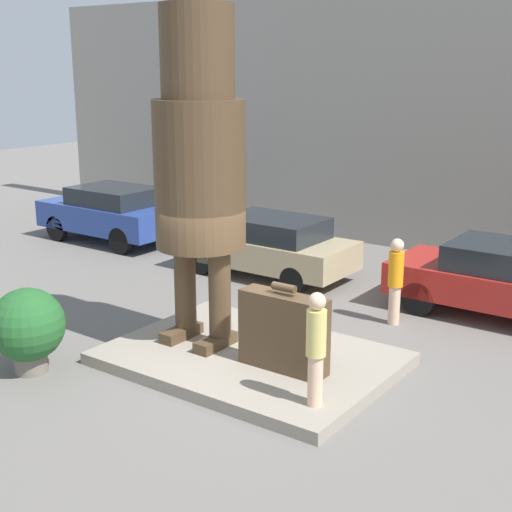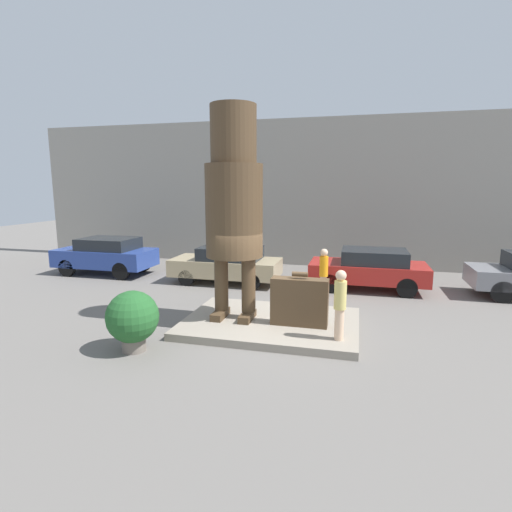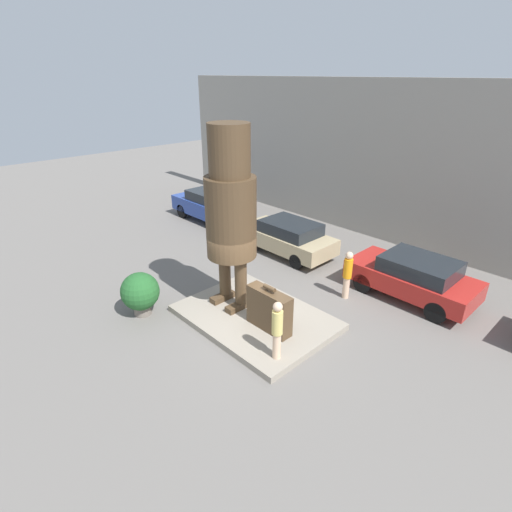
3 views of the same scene
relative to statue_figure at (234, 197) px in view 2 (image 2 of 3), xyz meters
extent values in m
plane|color=slate|center=(0.99, 0.03, -3.42)|extent=(60.00, 60.00, 0.00)
cube|color=gray|center=(0.99, 0.03, -3.32)|extent=(4.55, 3.28, 0.20)
cube|color=gray|center=(0.99, 8.89, -0.06)|extent=(28.00, 0.60, 6.72)
cube|color=#4C3823|center=(-0.38, -0.13, -3.13)|extent=(0.29, 0.85, 0.19)
cube|color=#4C3823|center=(0.38, -0.13, -3.13)|extent=(0.29, 0.85, 0.19)
cylinder|color=#4C3823|center=(-0.38, 0.00, -2.29)|extent=(0.37, 0.37, 1.49)
cylinder|color=#4C3823|center=(0.38, 0.00, -2.29)|extent=(0.37, 0.37, 1.49)
cylinder|color=#4C3823|center=(0.00, 0.00, -0.35)|extent=(1.49, 1.49, 2.39)
cylinder|color=#4C3823|center=(0.00, 0.00, 1.57)|extent=(1.17, 1.17, 1.44)
cube|color=#4C3823|center=(1.77, -0.18, -2.61)|extent=(1.44, 0.42, 1.22)
cylinder|color=#4C3823|center=(1.77, -0.18, -1.89)|extent=(0.40, 0.12, 0.12)
cylinder|color=beige|center=(2.81, -0.94, -2.85)|extent=(0.21, 0.21, 0.74)
cylinder|color=#DBC66B|center=(2.81, -0.94, -2.15)|extent=(0.28, 0.28, 0.66)
sphere|color=beige|center=(2.81, -0.94, -1.70)|extent=(0.25, 0.25, 0.25)
cube|color=#284293|center=(-7.21, 4.63, -2.70)|extent=(4.07, 1.85, 0.72)
cube|color=#1E2328|center=(-7.01, 4.63, -2.10)|extent=(2.24, 1.67, 0.48)
cylinder|color=black|center=(-8.47, 3.79, -3.06)|extent=(0.71, 0.18, 0.71)
cylinder|color=black|center=(-8.47, 5.47, -3.06)|extent=(0.71, 0.18, 0.71)
cylinder|color=black|center=(-5.95, 3.79, -3.06)|extent=(0.71, 0.18, 0.71)
cylinder|color=black|center=(-5.95, 5.47, -3.06)|extent=(0.71, 0.18, 0.71)
cube|color=tan|center=(-1.76, 4.41, -2.80)|extent=(4.14, 1.79, 0.64)
cube|color=#1E2328|center=(-1.55, 4.41, -2.24)|extent=(2.28, 1.61, 0.48)
cylinder|color=black|center=(-3.04, 3.60, -3.11)|extent=(0.60, 0.18, 0.60)
cylinder|color=black|center=(-3.04, 5.21, -3.11)|extent=(0.60, 0.18, 0.60)
cylinder|color=black|center=(-0.47, 3.60, -3.11)|extent=(0.60, 0.18, 0.60)
cylinder|color=black|center=(-0.47, 5.21, -3.11)|extent=(0.60, 0.18, 0.60)
cube|color=#B2231E|center=(3.53, 4.74, -2.76)|extent=(4.09, 1.87, 0.63)
cube|color=#1E2328|center=(3.74, 4.74, -2.20)|extent=(2.25, 1.68, 0.50)
cylinder|color=black|center=(2.26, 3.90, -3.08)|extent=(0.68, 0.18, 0.68)
cylinder|color=black|center=(2.26, 5.59, -3.08)|extent=(0.68, 0.18, 0.68)
cylinder|color=black|center=(4.80, 3.90, -3.08)|extent=(0.68, 0.18, 0.68)
cylinder|color=black|center=(4.80, 5.59, -3.08)|extent=(0.68, 0.18, 0.68)
cylinder|color=black|center=(7.70, 4.04, -3.06)|extent=(0.72, 0.18, 0.72)
cylinder|color=black|center=(7.70, 5.68, -3.06)|extent=(0.72, 0.18, 0.72)
cylinder|color=#70665B|center=(-1.70, -2.28, -3.26)|extent=(0.53, 0.53, 0.31)
sphere|color=#235B28|center=(-1.70, -2.28, -2.61)|extent=(1.18, 1.18, 1.18)
cylinder|color=beige|center=(2.09, 3.16, -3.04)|extent=(0.22, 0.22, 0.75)
cylinder|color=orange|center=(2.09, 3.16, -2.33)|extent=(0.28, 0.28, 0.67)
sphere|color=beige|center=(2.09, 3.16, -1.87)|extent=(0.25, 0.25, 0.25)
camera|label=1|loc=(7.42, -8.79, 1.36)|focal=50.00mm
camera|label=2|loc=(3.13, -9.91, 0.29)|focal=28.00mm
camera|label=3|loc=(8.42, -7.03, 3.49)|focal=28.00mm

